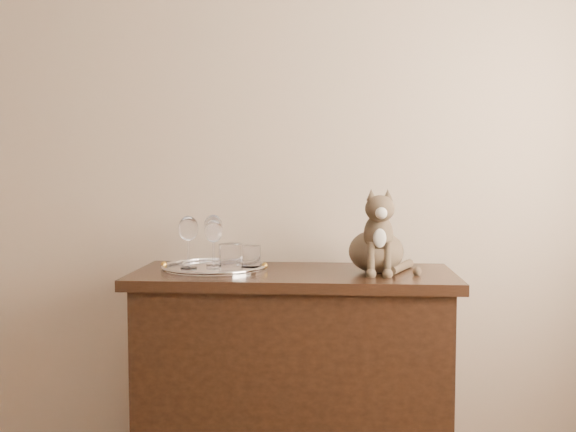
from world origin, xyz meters
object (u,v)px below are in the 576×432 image
tumbler_c (251,256)px  tumbler_a (231,257)px  tray (214,269)px  cat (376,230)px  wine_glass_c (188,242)px  sideboard (293,382)px  wine_glass_b (213,239)px  wine_glass_d (214,244)px

tumbler_c → tumbler_a: bearing=-124.1°
tumbler_a → tray: bearing=138.6°
tumbler_c → cat: 0.49m
wine_glass_c → cat: 0.71m
sideboard → wine_glass_c: size_ratio=6.00×
tumbler_c → cat: bearing=-5.1°
tray → wine_glass_b: (-0.02, 0.10, 0.10)m
cat → wine_glass_d: bearing=176.8°
sideboard → tumbler_a: size_ratio=12.13×
cat → wine_glass_c: bearing=179.1°
sideboard → tumbler_a: 0.54m
tray → wine_glass_b: bearing=102.1°
wine_glass_d → tumbler_a: bearing=-39.7°
wine_glass_b → wine_glass_c: bearing=-118.4°
wine_glass_b → wine_glass_d: bearing=-78.6°
wine_glass_d → tumbler_a: 0.11m
sideboard → tumbler_c: (-0.17, 0.05, 0.47)m
tray → tumbler_a: (0.08, -0.07, 0.05)m
tray → wine_glass_c: wine_glass_c is taller
wine_glass_b → wine_glass_c: (-0.07, -0.13, 0.00)m
wine_glass_c → tray: bearing=17.9°
tray → wine_glass_c: bearing=-162.1°
wine_glass_d → tumbler_c: wine_glass_d is taller
sideboard → wine_glass_d: bearing=176.6°
wine_glass_c → tumbler_a: bearing=-12.4°
tumbler_a → wine_glass_d: bearing=140.3°
wine_glass_d → tumbler_c: size_ratio=2.26×
tray → wine_glass_b: size_ratio=2.04×
sideboard → wine_glass_c: bearing=-178.9°
sideboard → cat: 0.66m
wine_glass_b → cat: cat is taller
cat → tumbler_a: bearing=-176.7°
tray → wine_glass_c: (-0.09, -0.03, 0.10)m
tray → wine_glass_d: bearing=-98.4°
tray → tumbler_a: size_ratio=4.04×
wine_glass_b → tumbler_c: (0.16, -0.07, -0.06)m
cat → tumbler_c: bearing=172.7°
wine_glass_d → wine_glass_b: bearing=101.4°
wine_glass_d → tumbler_c: (0.14, 0.03, -0.05)m
wine_glass_c → wine_glass_b: bearing=61.6°
sideboard → wine_glass_d: wine_glass_d is taller
wine_glass_c → wine_glass_d: (0.09, 0.03, -0.01)m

